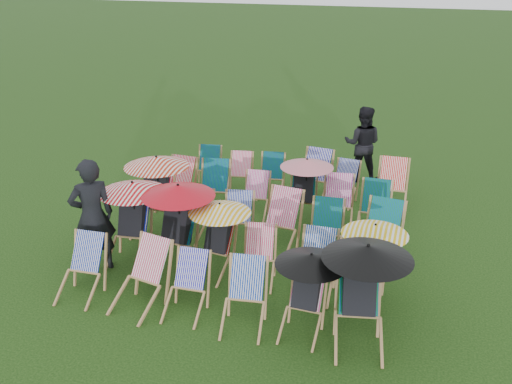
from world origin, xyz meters
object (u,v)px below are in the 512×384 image
(person_left, at_px, (92,216))
(deckchair_29, at_px, (392,187))
(deckchair_0, at_px, (81,269))
(deckchair_5, at_px, (362,295))
(person_rear, at_px, (362,144))

(person_left, bearing_deg, deckchair_29, 177.03)
(deckchair_0, xyz_separation_m, deckchair_29, (4.19, 4.58, 0.05))
(deckchair_29, bearing_deg, deckchair_5, -91.42)
(deckchair_5, relative_size, person_rear, 0.81)
(person_left, height_order, person_rear, person_left)
(deckchair_0, distance_m, deckchair_5, 4.18)
(deckchair_0, relative_size, person_left, 0.46)
(person_left, distance_m, person_rear, 6.41)
(deckchair_5, distance_m, deckchair_29, 4.50)
(person_rear, bearing_deg, deckchair_29, 117.16)
(person_rear, bearing_deg, person_left, 54.53)
(deckchair_5, height_order, person_rear, person_rear)
(person_rear, bearing_deg, deckchair_5, 96.08)
(deckchair_29, xyz_separation_m, person_rear, (-0.80, 1.48, 0.37))
(deckchair_5, relative_size, deckchair_29, 1.42)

